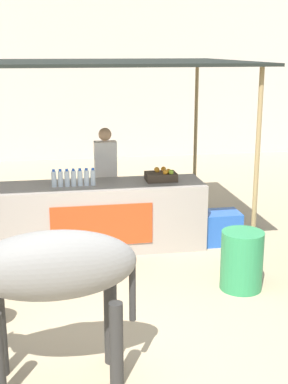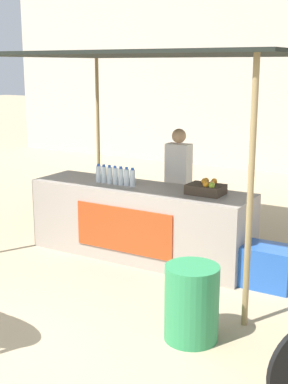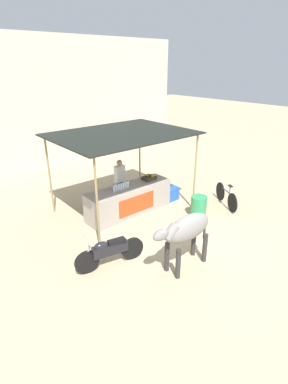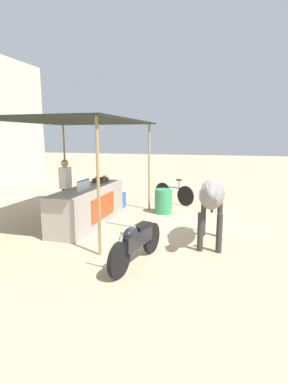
{
  "view_description": "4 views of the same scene",
  "coord_description": "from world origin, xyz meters",
  "px_view_note": "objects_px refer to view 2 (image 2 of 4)",
  "views": [
    {
      "loc": [
        -0.64,
        -5.13,
        2.82
      ],
      "look_at": [
        0.47,
        1.15,
        1.1
      ],
      "focal_mm": 50.0,
      "sensor_mm": 36.0,
      "label": 1
    },
    {
      "loc": [
        3.49,
        -3.61,
        2.51
      ],
      "look_at": [
        0.47,
        1.51,
        1.09
      ],
      "focal_mm": 50.0,
      "sensor_mm": 36.0,
      "label": 2
    },
    {
      "loc": [
        -5.41,
        -4.96,
        4.66
      ],
      "look_at": [
        -0.05,
        1.38,
        1.05
      ],
      "focal_mm": 28.0,
      "sensor_mm": 36.0,
      "label": 3
    },
    {
      "loc": [
        -6.93,
        -1.21,
        2.26
      ],
      "look_at": [
        0.02,
        0.71,
        0.91
      ],
      "focal_mm": 28.0,
      "sensor_mm": 36.0,
      "label": 4
    }
  ],
  "objects_px": {
    "fruit_crate": "(206,188)",
    "cooler_box": "(267,266)",
    "stall_counter": "(140,222)",
    "vendor_behind_counter": "(178,185)",
    "water_barrel": "(192,303)"
  },
  "relations": [
    {
      "from": "water_barrel",
      "to": "stall_counter",
      "type": "bearing_deg",
      "value": 133.19
    },
    {
      "from": "stall_counter",
      "to": "water_barrel",
      "type": "bearing_deg",
      "value": -46.81
    },
    {
      "from": "cooler_box",
      "to": "water_barrel",
      "type": "relative_size",
      "value": 0.83
    },
    {
      "from": "fruit_crate",
      "to": "water_barrel",
      "type": "relative_size",
      "value": 0.61
    },
    {
      "from": "vendor_behind_counter",
      "to": "water_barrel",
      "type": "bearing_deg",
      "value": -60.32
    },
    {
      "from": "stall_counter",
      "to": "water_barrel",
      "type": "distance_m",
      "value": 2.27
    },
    {
      "from": "vendor_behind_counter",
      "to": "water_barrel",
      "type": "relative_size",
      "value": 2.28
    },
    {
      "from": "stall_counter",
      "to": "vendor_behind_counter",
      "type": "bearing_deg",
      "value": 76.44
    },
    {
      "from": "stall_counter",
      "to": "vendor_behind_counter",
      "type": "relative_size",
      "value": 1.82
    },
    {
      "from": "fruit_crate",
      "to": "cooler_box",
      "type": "relative_size",
      "value": 0.73
    },
    {
      "from": "stall_counter",
      "to": "fruit_crate",
      "type": "height_order",
      "value": "fruit_crate"
    },
    {
      "from": "cooler_box",
      "to": "stall_counter",
      "type": "bearing_deg",
      "value": 176.87
    },
    {
      "from": "fruit_crate",
      "to": "vendor_behind_counter",
      "type": "height_order",
      "value": "vendor_behind_counter"
    },
    {
      "from": "fruit_crate",
      "to": "water_barrel",
      "type": "height_order",
      "value": "fruit_crate"
    },
    {
      "from": "vendor_behind_counter",
      "to": "fruit_crate",
      "type": "bearing_deg",
      "value": -43.51
    }
  ]
}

